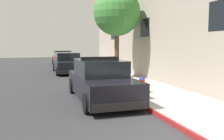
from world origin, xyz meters
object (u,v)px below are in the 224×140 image
object	(u,v)px
parked_car_dark_far	(62,58)
parked_car_silver_ahead	(67,63)
police_cruiser	(100,81)
fire_hydrant	(142,84)
street_tree	(117,13)

from	to	relation	value
parked_car_dark_far	parked_car_silver_ahead	bearing A→B (deg)	-92.57
police_cruiser	parked_car_dark_far	distance (m)	17.07
police_cruiser	parked_car_dark_far	world-z (taller)	police_cruiser
police_cruiser	fire_hydrant	world-z (taller)	police_cruiser
police_cruiser	parked_car_dark_far	size ratio (longest dim) A/B	1.00
fire_hydrant	police_cruiser	bearing A→B (deg)	-174.51
police_cruiser	street_tree	distance (m)	6.45
police_cruiser	fire_hydrant	distance (m)	1.87
parked_car_silver_ahead	police_cruiser	bearing A→B (deg)	-89.08
police_cruiser	fire_hydrant	bearing A→B (deg)	5.49
parked_car_silver_ahead	parked_car_dark_far	distance (m)	7.32
parked_car_dark_far	street_tree	distance (m)	12.68
police_cruiser	parked_car_silver_ahead	distance (m)	9.75
parked_car_dark_far	fire_hydrant	world-z (taller)	parked_car_dark_far
police_cruiser	fire_hydrant	size ratio (longest dim) A/B	6.37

